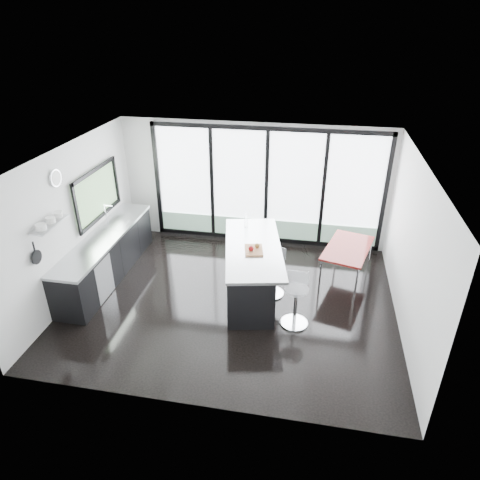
% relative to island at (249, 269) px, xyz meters
% --- Properties ---
extents(floor, '(6.00, 5.00, 0.00)m').
position_rel_island_xyz_m(floor, '(-0.26, -0.37, -0.50)').
color(floor, black).
rests_on(floor, ground).
extents(ceiling, '(6.00, 5.00, 0.00)m').
position_rel_island_xyz_m(ceiling, '(-0.26, -0.37, 2.30)').
color(ceiling, white).
rests_on(ceiling, wall_back).
extents(wall_back, '(6.00, 0.09, 2.80)m').
position_rel_island_xyz_m(wall_back, '(0.01, 2.09, 0.77)').
color(wall_back, silver).
rests_on(wall_back, ground).
extents(wall_front, '(6.00, 0.00, 2.80)m').
position_rel_island_xyz_m(wall_front, '(-0.26, -2.87, 0.90)').
color(wall_front, silver).
rests_on(wall_front, ground).
extents(wall_left, '(0.26, 5.00, 2.80)m').
position_rel_island_xyz_m(wall_left, '(-3.23, -0.10, 1.06)').
color(wall_left, silver).
rests_on(wall_left, ground).
extents(wall_right, '(0.00, 5.00, 2.80)m').
position_rel_island_xyz_m(wall_right, '(2.74, -0.37, 0.90)').
color(wall_right, silver).
rests_on(wall_right, ground).
extents(counter_cabinets, '(0.69, 3.24, 1.36)m').
position_rel_island_xyz_m(counter_cabinets, '(-2.93, 0.02, -0.04)').
color(counter_cabinets, black).
rests_on(counter_cabinets, floor).
extents(island, '(1.50, 2.58, 1.29)m').
position_rel_island_xyz_m(island, '(0.00, 0.00, 0.00)').
color(island, black).
rests_on(island, floor).
extents(bar_stool_near, '(0.49, 0.49, 0.75)m').
position_rel_island_xyz_m(bar_stool_near, '(0.95, -0.85, -0.13)').
color(bar_stool_near, silver).
rests_on(bar_stool_near, floor).
extents(bar_stool_far, '(0.60, 0.60, 0.75)m').
position_rel_island_xyz_m(bar_stool_far, '(0.45, -0.02, -0.13)').
color(bar_stool_far, silver).
rests_on(bar_stool_far, floor).
extents(red_table, '(1.13, 1.54, 0.74)m').
position_rel_island_xyz_m(red_table, '(1.85, 0.78, -0.13)').
color(red_table, maroon).
rests_on(red_table, floor).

